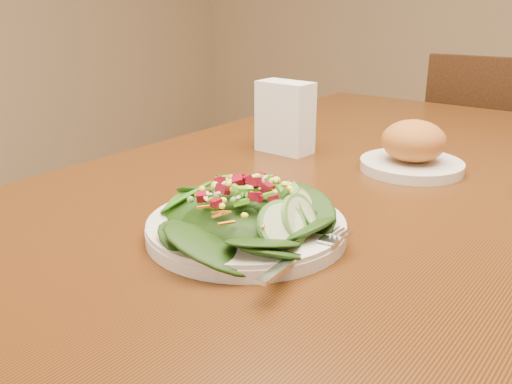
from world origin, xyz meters
The scene contains 5 objects.
dining_table centered at (0.00, 0.00, 0.65)m, with size 0.90×1.40×0.75m.
chair_far centered at (-0.04, 0.95, 0.46)m, with size 0.44×0.45×0.87m.
salad_plate centered at (-0.01, -0.31, 0.78)m, with size 0.25×0.25×0.07m.
bread_plate centered at (0.03, 0.07, 0.79)m, with size 0.17×0.17×0.09m.
napkin_holder centered at (-0.21, 0.04, 0.82)m, with size 0.10×0.06×0.13m.
Camera 1 is at (0.38, -0.83, 1.04)m, focal length 40.00 mm.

